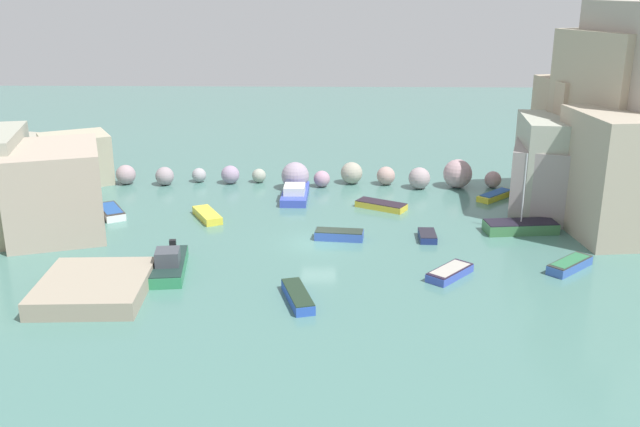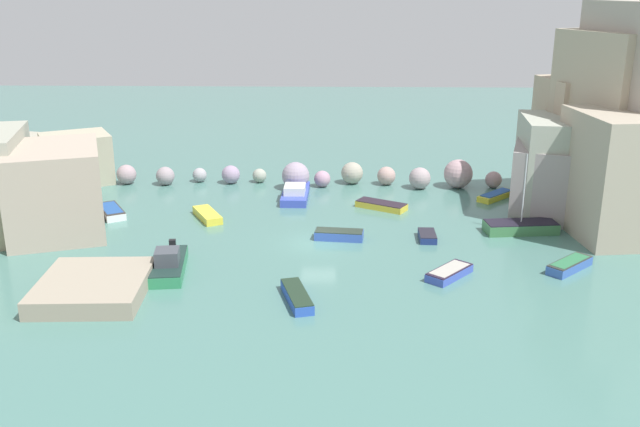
% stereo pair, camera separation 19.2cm
% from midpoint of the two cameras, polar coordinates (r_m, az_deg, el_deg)
% --- Properties ---
extents(cove_water, '(160.00, 160.00, 0.00)m').
position_cam_midpoint_polar(cove_water, '(50.76, -0.21, -2.41)').
color(cove_water, '#49786F').
rests_on(cove_water, ground).
extents(cliff_headland_left, '(20.85, 23.49, 7.40)m').
position_cam_midpoint_polar(cliff_headland_left, '(60.49, -23.41, 2.39)').
color(cliff_headland_left, tan).
rests_on(cliff_headland_left, ground).
extents(cliff_headland_right, '(21.54, 20.75, 16.52)m').
position_cam_midpoint_polar(cliff_headland_right, '(61.02, 23.83, 5.14)').
color(cliff_headland_right, '#A5A998').
rests_on(cliff_headland_right, ground).
extents(rock_breakwater, '(35.30, 4.26, 2.59)m').
position_cam_midpoint_polar(rock_breakwater, '(64.69, 1.10, 3.09)').
color(rock_breakwater, '#A18A91').
rests_on(rock_breakwater, ground).
extents(stone_dock, '(6.54, 7.28, 1.09)m').
position_cam_midpoint_polar(stone_dock, '(44.42, -17.84, -5.66)').
color(stone_dock, gray).
rests_on(stone_dock, ground).
extents(moored_boat_0, '(3.35, 3.57, 0.58)m').
position_cam_midpoint_polar(moored_boat_0, '(45.75, 10.27, -4.67)').
color(moored_boat_0, '#3C53BA').
rests_on(moored_boat_0, cove_water).
extents(moored_boat_1, '(2.24, 6.07, 1.34)m').
position_cam_midpoint_polar(moored_boat_1, '(61.22, -2.10, 1.67)').
color(moored_boat_1, '#394DBE').
rests_on(moored_boat_1, cove_water).
extents(moored_boat_2, '(5.51, 2.53, 6.01)m').
position_cam_midpoint_polar(moored_boat_2, '(54.91, 15.72, -1.02)').
color(moored_boat_2, '#3F7A48').
rests_on(moored_boat_2, cove_water).
extents(moored_boat_3, '(2.70, 5.86, 1.72)m').
position_cam_midpoint_polar(moored_boat_3, '(46.62, -12.15, -4.00)').
color(moored_boat_3, '#2E8354').
rests_on(moored_boat_3, cove_water).
extents(moored_boat_4, '(3.61, 1.65, 0.68)m').
position_cam_midpoint_polar(moored_boat_4, '(51.46, 1.45, -1.72)').
color(moored_boat_4, '#3758B6').
rests_on(moored_boat_4, cove_water).
extents(moored_boat_5, '(3.59, 3.49, 0.65)m').
position_cam_midpoint_polar(moored_boat_5, '(48.86, 19.33, -3.89)').
color(moored_boat_5, '#385DB2').
rests_on(moored_boat_5, cove_water).
extents(moored_boat_6, '(3.26, 4.17, 0.64)m').
position_cam_midpoint_polar(moored_boat_6, '(59.15, -16.56, 0.17)').
color(moored_boat_6, white).
rests_on(moored_boat_6, cove_water).
extents(moored_boat_7, '(2.22, 4.36, 0.63)m').
position_cam_midpoint_polar(moored_boat_7, '(41.71, -1.93, -6.67)').
color(moored_boat_7, blue).
rests_on(moored_boat_7, cove_water).
extents(moored_boat_8, '(4.35, 3.37, 0.55)m').
position_cam_midpoint_polar(moored_boat_8, '(58.67, 4.84, 0.67)').
color(moored_boat_8, gold).
rests_on(moored_boat_8, cove_water).
extents(moored_boat_9, '(1.23, 2.37, 0.53)m').
position_cam_midpoint_polar(moored_boat_9, '(52.02, 8.52, -1.79)').
color(moored_boat_9, navy).
rests_on(moored_boat_9, cove_water).
extents(moored_boat_10, '(2.95, 4.09, 0.58)m').
position_cam_midpoint_polar(moored_boat_10, '(56.60, -9.14, -0.14)').
color(moored_boat_10, yellow).
rests_on(moored_boat_10, cove_water).
extents(moored_boat_11, '(3.76, 3.79, 0.55)m').
position_cam_midpoint_polar(moored_boat_11, '(63.07, 13.86, 1.43)').
color(moored_boat_11, yellow).
rests_on(moored_boat_11, cove_water).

